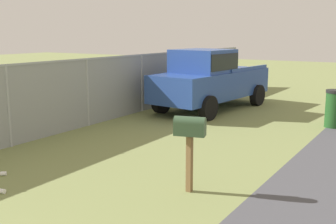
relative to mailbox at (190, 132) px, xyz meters
name	(u,v)px	position (x,y,z in m)	size (l,w,h in m)	color
mailbox	(190,132)	(0.00, 0.00, 0.00)	(0.33, 0.55, 1.29)	brown
pickup_truck	(210,78)	(6.97, 3.10, 0.07)	(5.22, 2.51, 2.09)	#284793
trash_bin	(335,109)	(6.40, -1.10, -0.50)	(0.53, 0.53, 1.06)	#1E4C1E
fence_section	(117,85)	(4.19, 4.91, 0.01)	(18.56, 0.07, 1.93)	#9EA3A8
litter_cup_midfield_a	(2,191)	(-1.74, 2.59, -0.99)	(0.08, 0.08, 0.10)	white
litter_cup_far_scatter	(4,174)	(-1.16, 3.33, -0.99)	(0.08, 0.08, 0.10)	white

